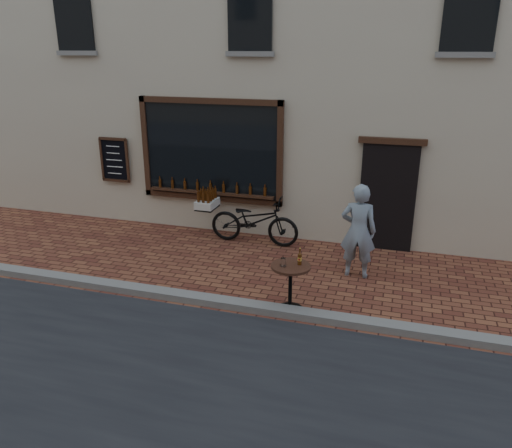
# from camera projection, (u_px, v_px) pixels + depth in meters

# --- Properties ---
(ground) EXTENTS (90.00, 90.00, 0.00)m
(ground) POSITION_uv_depth(u_px,v_px,m) (246.00, 316.00, 7.84)
(ground) COLOR #58271C
(ground) RESTS_ON ground
(kerb) EXTENTS (90.00, 0.25, 0.12)m
(kerb) POSITION_uv_depth(u_px,v_px,m) (250.00, 306.00, 8.00)
(kerb) COLOR slate
(kerb) RESTS_ON ground
(shop_building) EXTENTS (28.00, 6.20, 10.00)m
(shop_building) POSITION_uv_depth(u_px,v_px,m) (327.00, 2.00, 12.01)
(shop_building) COLOR #BBB093
(shop_building) RESTS_ON ground
(cargo_bicycle) EXTENTS (2.23, 0.70, 1.08)m
(cargo_bicycle) POSITION_uv_depth(u_px,v_px,m) (253.00, 220.00, 10.57)
(cargo_bicycle) COLOR black
(cargo_bicycle) RESTS_ON ground
(bistro_table) EXTENTS (0.62, 0.62, 1.07)m
(bistro_table) POSITION_uv_depth(u_px,v_px,m) (291.00, 278.00, 7.80)
(bistro_table) COLOR black
(bistro_table) RESTS_ON ground
(pedestrian) EXTENTS (0.64, 0.42, 1.74)m
(pedestrian) POSITION_uv_depth(u_px,v_px,m) (358.00, 231.00, 8.93)
(pedestrian) COLOR gray
(pedestrian) RESTS_ON ground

